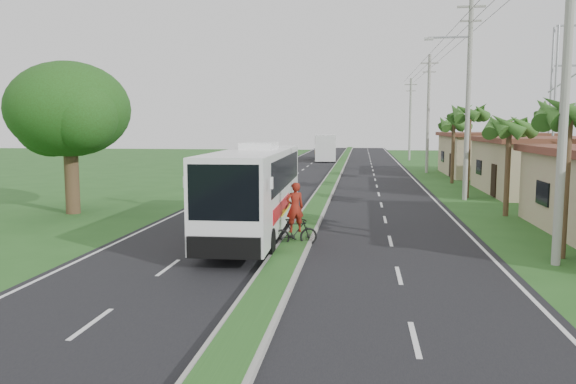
# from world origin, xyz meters

# --- Properties ---
(ground) EXTENTS (180.00, 180.00, 0.00)m
(ground) POSITION_xyz_m (0.00, 0.00, 0.00)
(ground) COLOR #25531E
(ground) RESTS_ON ground
(road_asphalt) EXTENTS (14.00, 160.00, 0.02)m
(road_asphalt) POSITION_xyz_m (0.00, 20.00, 0.01)
(road_asphalt) COLOR black
(road_asphalt) RESTS_ON ground
(median_strip) EXTENTS (1.20, 160.00, 0.18)m
(median_strip) POSITION_xyz_m (0.00, 20.00, 0.10)
(median_strip) COLOR gray
(median_strip) RESTS_ON ground
(lane_edge_left) EXTENTS (0.12, 160.00, 0.01)m
(lane_edge_left) POSITION_xyz_m (-6.70, 20.00, 0.00)
(lane_edge_left) COLOR silver
(lane_edge_left) RESTS_ON ground
(lane_edge_right) EXTENTS (0.12, 160.00, 0.01)m
(lane_edge_right) POSITION_xyz_m (6.70, 20.00, 0.00)
(lane_edge_right) COLOR silver
(lane_edge_right) RESTS_ON ground
(shop_mid) EXTENTS (7.60, 10.60, 3.67)m
(shop_mid) POSITION_xyz_m (14.00, 22.00, 1.86)
(shop_mid) COLOR tan
(shop_mid) RESTS_ON ground
(shop_far) EXTENTS (8.60, 11.60, 3.82)m
(shop_far) POSITION_xyz_m (14.00, 36.00, 1.93)
(shop_far) COLOR tan
(shop_far) RESTS_ON ground
(palm_verge_a) EXTENTS (2.40, 2.40, 5.45)m
(palm_verge_a) POSITION_xyz_m (9.00, 3.00, 4.74)
(palm_verge_a) COLOR #473321
(palm_verge_a) RESTS_ON ground
(palm_verge_b) EXTENTS (2.40, 2.40, 5.05)m
(palm_verge_b) POSITION_xyz_m (9.40, 12.00, 4.36)
(palm_verge_b) COLOR #473321
(palm_verge_b) RESTS_ON ground
(palm_verge_c) EXTENTS (2.40, 2.40, 5.85)m
(palm_verge_c) POSITION_xyz_m (8.80, 19.00, 5.12)
(palm_verge_c) COLOR #473321
(palm_verge_c) RESTS_ON ground
(palm_verge_d) EXTENTS (2.40, 2.40, 5.25)m
(palm_verge_d) POSITION_xyz_m (9.30, 28.00, 4.55)
(palm_verge_d) COLOR #473321
(palm_verge_d) RESTS_ON ground
(shade_tree) EXTENTS (6.30, 6.00, 7.54)m
(shade_tree) POSITION_xyz_m (-12.11, 10.02, 5.03)
(shade_tree) COLOR #473321
(shade_tree) RESTS_ON ground
(utility_pole_a) EXTENTS (1.60, 0.28, 11.00)m
(utility_pole_a) POSITION_xyz_m (8.50, 2.00, 5.67)
(utility_pole_a) COLOR gray
(utility_pole_a) RESTS_ON ground
(utility_pole_b) EXTENTS (3.20, 0.28, 12.00)m
(utility_pole_b) POSITION_xyz_m (8.47, 18.00, 6.26)
(utility_pole_b) COLOR gray
(utility_pole_b) RESTS_ON ground
(utility_pole_c) EXTENTS (1.60, 0.28, 11.00)m
(utility_pole_c) POSITION_xyz_m (8.50, 38.00, 5.67)
(utility_pole_c) COLOR gray
(utility_pole_c) RESTS_ON ground
(utility_pole_d) EXTENTS (1.60, 0.28, 10.50)m
(utility_pole_d) POSITION_xyz_m (8.50, 58.00, 5.42)
(utility_pole_d) COLOR gray
(utility_pole_d) RESTS_ON ground
(coach_bus_main) EXTENTS (2.67, 11.48, 3.69)m
(coach_bus_main) POSITION_xyz_m (-1.80, 5.48, 2.03)
(coach_bus_main) COLOR white
(coach_bus_main) RESTS_ON ground
(coach_bus_far) EXTENTS (3.41, 11.54, 3.31)m
(coach_bus_far) POSITION_xyz_m (-2.44, 56.87, 1.88)
(coach_bus_far) COLOR white
(coach_bus_far) RESTS_ON ground
(motorcyclist) EXTENTS (1.75, 1.16, 2.36)m
(motorcyclist) POSITION_xyz_m (0.01, 3.57, 0.87)
(motorcyclist) COLOR black
(motorcyclist) RESTS_ON ground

